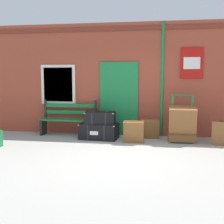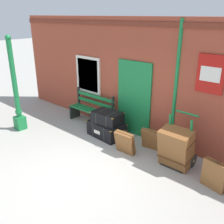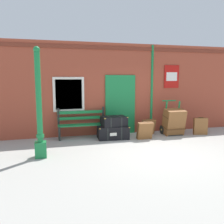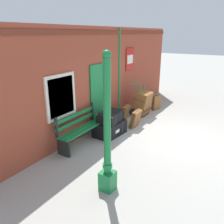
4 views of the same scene
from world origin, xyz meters
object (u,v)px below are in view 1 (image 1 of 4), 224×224
at_px(suitcase_charcoal, 134,132).
at_px(large_brown_trunk, 182,124).
at_px(porters_trolley, 181,131).
at_px(steamer_trunk_base, 99,131).
at_px(suitcase_slate, 150,129).
at_px(platform_bench, 69,120).
at_px(steamer_trunk_middle, 100,118).
at_px(suitcase_cream, 222,134).

bearing_deg(suitcase_charcoal, large_brown_trunk, 13.71).
relative_size(large_brown_trunk, suitcase_charcoal, 1.59).
height_order(porters_trolley, large_brown_trunk, porters_trolley).
xyz_separation_m(steamer_trunk_base, suitcase_slate, (1.36, 0.20, 0.06)).
height_order(platform_bench, suitcase_slate, platform_bench).
relative_size(steamer_trunk_middle, suitcase_cream, 1.32).
distance_m(platform_bench, suitcase_cream, 4.17).
xyz_separation_m(steamer_trunk_base, suitcase_cream, (3.14, -0.29, 0.09)).
relative_size(platform_bench, steamer_trunk_middle, 1.90).
height_order(large_brown_trunk, suitcase_cream, large_brown_trunk).
bearing_deg(steamer_trunk_base, steamer_trunk_middle, -11.39).
bearing_deg(large_brown_trunk, steamer_trunk_base, 177.33).
height_order(porters_trolley, suitcase_cream, porters_trolley).
bearing_deg(suitcase_slate, platform_bench, 176.04).
relative_size(steamer_trunk_middle, large_brown_trunk, 0.89).
relative_size(suitcase_charcoal, suitcase_slate, 1.05).
distance_m(steamer_trunk_middle, porters_trolley, 2.19).
xyz_separation_m(steamer_trunk_middle, suitcase_cream, (3.11, -0.29, -0.28)).
bearing_deg(steamer_trunk_base, suitcase_cream, -5.35).
height_order(steamer_trunk_middle, suitcase_slate, steamer_trunk_middle).
distance_m(suitcase_charcoal, suitcase_slate, 0.71).
distance_m(suitcase_slate, suitcase_cream, 1.85).
relative_size(suitcase_charcoal, suitcase_cream, 0.94).
bearing_deg(steamer_trunk_middle, porters_trolley, 2.02).
relative_size(suitcase_slate, suitcase_cream, 0.89).
xyz_separation_m(platform_bench, porters_trolley, (3.17, -0.29, -0.17)).
bearing_deg(porters_trolley, suitcase_cream, -21.00).
distance_m(platform_bench, suitcase_charcoal, 2.10).
bearing_deg(suitcase_charcoal, steamer_trunk_middle, 157.58).
distance_m(platform_bench, steamer_trunk_base, 1.06).
height_order(platform_bench, steamer_trunk_base, platform_bench).
relative_size(porters_trolley, large_brown_trunk, 1.28).
bearing_deg(suitcase_cream, porters_trolley, 159.00).
bearing_deg(suitcase_charcoal, suitcase_cream, 2.76).
bearing_deg(steamer_trunk_middle, suitcase_charcoal, -22.42).
height_order(platform_bench, porters_trolley, porters_trolley).
xyz_separation_m(platform_bench, suitcase_cream, (4.12, -0.66, -0.15)).
bearing_deg(steamer_trunk_middle, suitcase_cream, -5.29).
xyz_separation_m(steamer_trunk_middle, suitcase_slate, (1.33, 0.21, -0.31)).
distance_m(large_brown_trunk, suitcase_slate, 0.91).
bearing_deg(suitcase_cream, suitcase_slate, 164.41).
bearing_deg(porters_trolley, suitcase_slate, 170.93).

